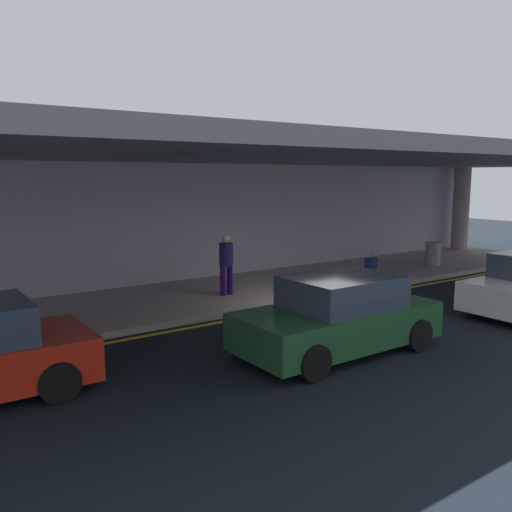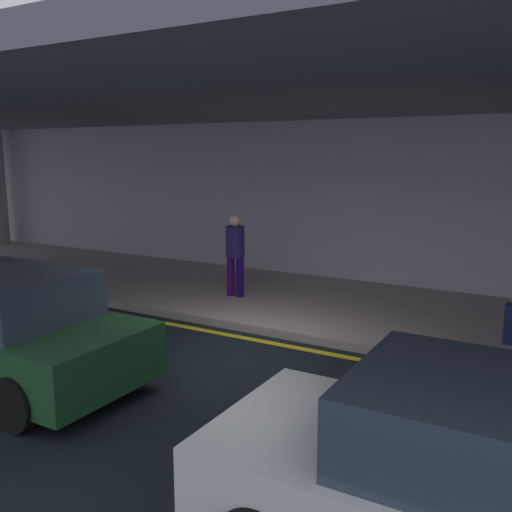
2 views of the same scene
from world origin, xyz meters
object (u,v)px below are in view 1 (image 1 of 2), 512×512
Objects in this scene: traveler_with_luggage at (226,260)px; suitcase_upright_primary at (371,267)px; trash_bin_steel at (433,253)px; car_dark_green at (339,316)px; support_column_left_mid at (461,208)px.

suitcase_upright_primary is at bearing 36.26° from traveler_with_luggage.
traveler_with_luggage reaches higher than trash_bin_steel.
traveler_with_luggage is at bearing 179.42° from trash_bin_steel.
suitcase_upright_primary is 3.65m from trash_bin_steel.
suitcase_upright_primary is 1.06× the size of trash_bin_steel.
car_dark_green is at bearing -152.79° from trash_bin_steel.
support_column_left_mid is 8.78m from suitcase_upright_primary.
trash_bin_steel is at bearing -11.15° from suitcase_upright_primary.
traveler_with_luggage is at bearing -171.73° from support_column_left_mid.
traveler_with_luggage reaches higher than suitcase_upright_primary.
car_dark_green is at bearing -153.88° from support_column_left_mid.
trash_bin_steel is at bearing 39.93° from traveler_with_luggage.
support_column_left_mid is 0.89× the size of car_dark_green.
suitcase_upright_primary is (5.31, -0.39, -0.65)m from traveler_with_luggage.
support_column_left_mid reaches higher than trash_bin_steel.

